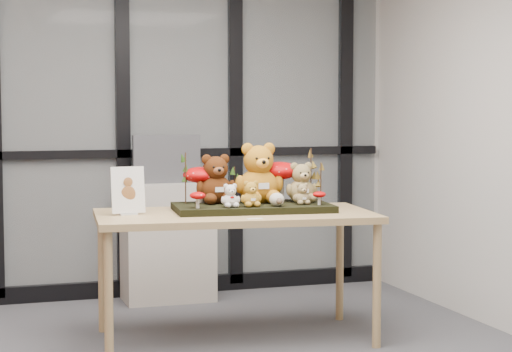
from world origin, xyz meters
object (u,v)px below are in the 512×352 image
object	(u,v)px
bear_small_yellow	(251,192)
monitor	(167,159)
sign_holder	(128,193)
bear_beige_small	(302,193)
bear_pooh_yellow	(258,170)
cabinet	(168,242)
bear_white_bow	(230,194)
mushroom_back_right	(280,179)
bear_brown_medium	(216,176)
mushroom_front_right	(319,197)
mushroom_front_left	(198,199)
display_table	(235,223)
bear_tan_back	(301,180)
plush_cream_hedgehog	(277,199)
mushroom_back_left	(201,183)
diorama_tray	(253,208)

from	to	relation	value
bear_small_yellow	monitor	distance (m)	1.34
sign_holder	bear_beige_small	bearing A→B (deg)	-11.28
bear_pooh_yellow	cabinet	world-z (taller)	bear_pooh_yellow
bear_white_bow	monitor	xyz separation A→B (m)	(-0.09, 1.31, 0.13)
mushroom_back_right	sign_holder	distance (m)	0.98
bear_brown_medium	mushroom_front_right	world-z (taller)	bear_brown_medium
bear_beige_small	mushroom_front_right	distance (m)	0.11
mushroom_front_left	mushroom_front_right	size ratio (longest dim) A/B	1.18
display_table	bear_brown_medium	bearing A→B (deg)	117.48
bear_pooh_yellow	mushroom_front_left	xyz separation A→B (m)	(-0.43, -0.18, -0.15)
bear_tan_back	bear_brown_medium	bearing A→B (deg)	175.76
plush_cream_hedgehog	sign_holder	size ratio (longest dim) A/B	0.32
mushroom_back_right	mushroom_front_left	xyz separation A→B (m)	(-0.59, -0.24, -0.08)
bear_tan_back	monitor	bearing A→B (deg)	122.82
bear_tan_back	monitor	xyz separation A→B (m)	(-0.59, 1.16, 0.08)
bear_small_yellow	mushroom_back_right	xyz separation A→B (m)	(0.27, 0.26, 0.05)
bear_beige_small	bear_tan_back	bearing A→B (deg)	77.47
sign_holder	cabinet	world-z (taller)	sign_holder
bear_tan_back	sign_holder	distance (m)	1.08
mushroom_back_left	mushroom_back_right	xyz separation A→B (m)	(0.49, -0.06, 0.01)
bear_tan_back	plush_cream_hedgehog	world-z (taller)	bear_tan_back
display_table	cabinet	size ratio (longest dim) A/B	2.02
bear_pooh_yellow	cabinet	size ratio (longest dim) A/B	0.48
mushroom_back_right	sign_holder	bearing A→B (deg)	-174.10
mushroom_back_left	sign_holder	world-z (taller)	mushroom_back_left
bear_small_yellow	bear_brown_medium	bearing A→B (deg)	125.57
display_table	mushroom_front_left	xyz separation A→B (m)	(-0.24, -0.06, 0.16)
display_table	mushroom_front_left	size ratio (longest dim) A/B	16.38
diorama_tray	cabinet	size ratio (longest dim) A/B	1.11
diorama_tray	mushroom_back_right	size ratio (longest dim) A/B	3.49
bear_beige_small	mushroom_front_right	size ratio (longest dim) A/B	1.60
bear_pooh_yellow	display_table	bearing A→B (deg)	-141.15
diorama_tray	bear_brown_medium	distance (m)	0.30
mushroom_front_left	mushroom_front_right	xyz separation A→B (m)	(0.74, -0.05, -0.01)
bear_white_bow	cabinet	world-z (taller)	bear_white_bow
plush_cream_hedgehog	cabinet	distance (m)	1.44
diorama_tray	mushroom_front_left	world-z (taller)	mushroom_front_left
diorama_tray	monitor	distance (m)	1.24
diorama_tray	monitor	size ratio (longest dim) A/B	1.94
diorama_tray	sign_holder	size ratio (longest dim) A/B	3.35
bear_brown_medium	mushroom_back_left	size ratio (longest dim) A/B	1.36
monitor	plush_cream_hedgehog	bearing A→B (deg)	-74.90
bear_beige_small	mushroom_back_right	xyz separation A→B (m)	(-0.06, 0.24, 0.06)
bear_tan_back	mushroom_front_right	world-z (taller)	bear_tan_back
mushroom_back_right	mushroom_front_left	bearing A→B (deg)	-157.93
mushroom_front_left	mushroom_back_right	bearing A→B (deg)	22.07
bear_brown_medium	plush_cream_hedgehog	world-z (taller)	bear_brown_medium
bear_pooh_yellow	cabinet	distance (m)	1.28
mushroom_back_left	cabinet	size ratio (longest dim) A/B	0.29
bear_tan_back	cabinet	world-z (taller)	bear_tan_back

